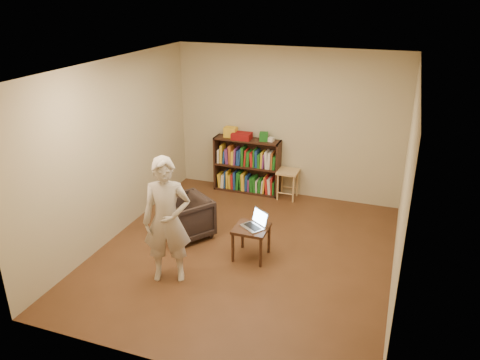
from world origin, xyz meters
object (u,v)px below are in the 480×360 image
(laptop, at_px, (256,223))
(person, at_px, (167,221))
(side_table, at_px, (251,232))
(stool, at_px, (288,176))
(bookshelf, at_px, (247,168))
(armchair, at_px, (186,218))

(laptop, relative_size, person, 0.25)
(person, bearing_deg, side_table, 24.57)
(stool, height_order, person, person)
(bookshelf, relative_size, laptop, 2.97)
(stool, relative_size, person, 0.32)
(side_table, height_order, person, person)
(stool, height_order, side_table, stool)
(laptop, bearing_deg, person, -100.62)
(armchair, height_order, laptop, laptop)
(bookshelf, relative_size, side_table, 2.57)
(armchair, bearing_deg, bookshelf, 116.16)
(person, bearing_deg, stool, 54.18)
(stool, xyz_separation_m, side_table, (0.02, -2.09, -0.03))
(side_table, bearing_deg, stool, 90.56)
(laptop, xyz_separation_m, person, (-0.88, -0.86, 0.30))
(bookshelf, relative_size, armchair, 1.75)
(laptop, distance_m, person, 1.27)
(stool, xyz_separation_m, laptop, (0.07, -2.05, 0.10))
(stool, xyz_separation_m, armchair, (-1.09, -1.86, -0.11))
(bookshelf, distance_m, stool, 0.78)
(side_table, distance_m, laptop, 0.15)
(person, bearing_deg, bookshelf, 69.08)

